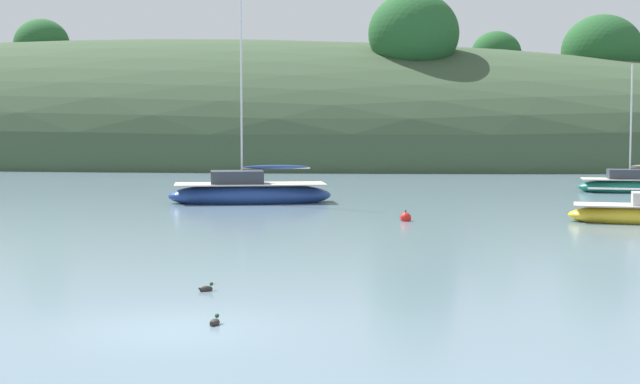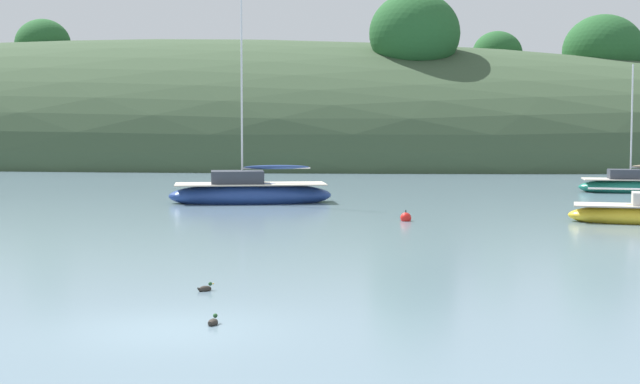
{
  "view_description": "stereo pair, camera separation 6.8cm",
  "coord_description": "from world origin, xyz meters",
  "px_view_note": "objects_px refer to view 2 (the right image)",
  "views": [
    {
      "loc": [
        5.42,
        -18.35,
        4.04
      ],
      "look_at": [
        0.0,
        20.0,
        1.2
      ],
      "focal_mm": 56.15,
      "sensor_mm": 36.0,
      "label": 1
    },
    {
      "loc": [
        5.48,
        -18.34,
        4.04
      ],
      "look_at": [
        0.0,
        20.0,
        1.2
      ],
      "focal_mm": 56.15,
      "sensor_mm": 36.0,
      "label": 2
    }
  ],
  "objects_px": {
    "duck_lone_left": "(213,322)",
    "duck_straggler": "(205,289)",
    "sailboat_teal_outer": "(635,185)",
    "mooring_buoy_outer": "(406,218)",
    "sailboat_cream_ketch": "(249,193)"
  },
  "relations": [
    {
      "from": "sailboat_teal_outer",
      "to": "mooring_buoy_outer",
      "type": "relative_size",
      "value": 13.39
    },
    {
      "from": "sailboat_cream_ketch",
      "to": "mooring_buoy_outer",
      "type": "distance_m",
      "value": 10.98
    },
    {
      "from": "sailboat_teal_outer",
      "to": "mooring_buoy_outer",
      "type": "xyz_separation_m",
      "value": [
        -11.62,
        -17.22,
        -0.26
      ]
    },
    {
      "from": "duck_straggler",
      "to": "sailboat_teal_outer",
      "type": "bearing_deg",
      "value": 65.68
    },
    {
      "from": "sailboat_cream_ketch",
      "to": "duck_straggler",
      "type": "relative_size",
      "value": 30.19
    },
    {
      "from": "duck_straggler",
      "to": "duck_lone_left",
      "type": "bearing_deg",
      "value": -73.07
    },
    {
      "from": "duck_lone_left",
      "to": "duck_straggler",
      "type": "height_order",
      "value": "same"
    },
    {
      "from": "sailboat_teal_outer",
      "to": "duck_straggler",
      "type": "bearing_deg",
      "value": -114.32
    },
    {
      "from": "mooring_buoy_outer",
      "to": "duck_straggler",
      "type": "distance_m",
      "value": 17.23
    },
    {
      "from": "duck_straggler",
      "to": "mooring_buoy_outer",
      "type": "bearing_deg",
      "value": 77.4
    },
    {
      "from": "sailboat_cream_ketch",
      "to": "duck_lone_left",
      "type": "bearing_deg",
      "value": -79.26
    },
    {
      "from": "mooring_buoy_outer",
      "to": "duck_lone_left",
      "type": "xyz_separation_m",
      "value": [
        -2.62,
        -20.56,
        -0.07
      ]
    },
    {
      "from": "duck_lone_left",
      "to": "duck_straggler",
      "type": "relative_size",
      "value": 1.15
    },
    {
      "from": "duck_straggler",
      "to": "sailboat_cream_ketch",
      "type": "bearing_deg",
      "value": 99.77
    },
    {
      "from": "sailboat_teal_outer",
      "to": "duck_straggler",
      "type": "relative_size",
      "value": 19.55
    }
  ]
}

